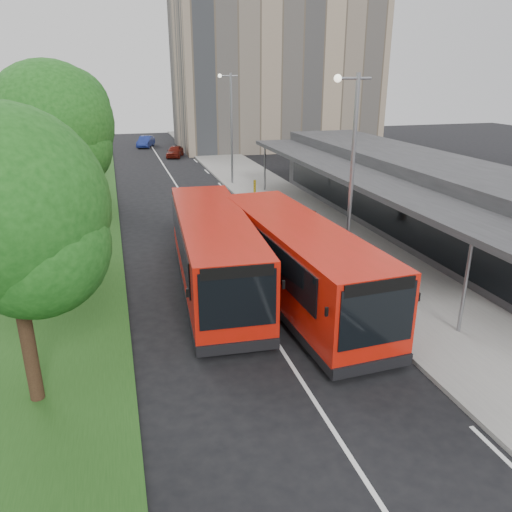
# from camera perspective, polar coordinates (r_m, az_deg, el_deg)

# --- Properties ---
(ground) EXTENTS (120.00, 120.00, 0.00)m
(ground) POSITION_cam_1_polar(r_m,az_deg,el_deg) (17.79, 0.55, -7.00)
(ground) COLOR black
(ground) RESTS_ON ground
(pavement) EXTENTS (5.00, 80.00, 0.15)m
(pavement) POSITION_cam_1_polar(r_m,az_deg,el_deg) (37.58, 0.70, 7.80)
(pavement) COLOR gray
(pavement) RESTS_ON ground
(grass_verge) EXTENTS (5.00, 80.00, 0.10)m
(grass_verge) POSITION_cam_1_polar(r_m,az_deg,el_deg) (36.17, -19.57, 6.10)
(grass_verge) COLOR #1F4716
(grass_verge) RESTS_ON ground
(lane_centre_line) EXTENTS (0.12, 70.00, 0.01)m
(lane_centre_line) POSITION_cam_1_polar(r_m,az_deg,el_deg) (31.57, -7.21, 5.11)
(lane_centre_line) COLOR silver
(lane_centre_line) RESTS_ON ground
(kerb_dashes) EXTENTS (0.12, 56.00, 0.01)m
(kerb_dashes) POSITION_cam_1_polar(r_m,az_deg,el_deg) (35.98, -3.00, 7.10)
(kerb_dashes) COLOR silver
(kerb_dashes) RESTS_ON ground
(office_block) EXTENTS (22.00, 12.00, 18.00)m
(office_block) POSITION_cam_1_polar(r_m,az_deg,el_deg) (60.10, 2.16, 20.99)
(office_block) COLOR gray
(office_block) RESTS_ON ground
(station_building) EXTENTS (7.70, 26.00, 4.00)m
(station_building) POSITION_cam_1_polar(r_m,az_deg,el_deg) (28.46, 17.33, 6.92)
(station_building) COLOR #2C2C2E
(station_building) RESTS_ON ground
(tree_near) EXTENTS (4.74, 4.74, 7.62)m
(tree_near) POSITION_cam_1_polar(r_m,az_deg,el_deg) (12.88, -26.65, 3.62)
(tree_near) COLOR #301C13
(tree_near) RESTS_ON ground
(tree_mid) EXTENTS (5.45, 5.45, 8.76)m
(tree_mid) POSITION_cam_1_polar(r_m,az_deg,el_deg) (24.48, -22.31, 12.93)
(tree_mid) COLOR #301C13
(tree_mid) RESTS_ON ground
(tree_far) EXTENTS (5.37, 5.37, 8.62)m
(tree_far) POSITION_cam_1_polar(r_m,az_deg,el_deg) (36.40, -20.55, 14.92)
(tree_far) COLOR #301C13
(tree_far) RESTS_ON ground
(lamp_post_near) EXTENTS (1.44, 0.28, 8.00)m
(lamp_post_near) POSITION_cam_1_polar(r_m,az_deg,el_deg) (19.51, 10.72, 9.78)
(lamp_post_near) COLOR gray
(lamp_post_near) RESTS_ON pavement
(lamp_post_far) EXTENTS (1.44, 0.28, 8.00)m
(lamp_post_far) POSITION_cam_1_polar(r_m,az_deg,el_deg) (38.31, -2.95, 15.04)
(lamp_post_far) COLOR gray
(lamp_post_far) RESTS_ON pavement
(bus_main) EXTENTS (3.29, 10.90, 3.05)m
(bus_main) POSITION_cam_1_polar(r_m,az_deg,el_deg) (18.36, 4.82, -0.83)
(bus_main) COLOR red
(bus_main) RESTS_ON ground
(bus_second) EXTENTS (3.44, 10.89, 3.04)m
(bus_second) POSITION_cam_1_polar(r_m,az_deg,el_deg) (19.49, -4.82, 0.42)
(bus_second) COLOR red
(bus_second) RESTS_ON ground
(litter_bin) EXTENTS (0.66, 0.66, 0.90)m
(litter_bin) POSITION_cam_1_polar(r_m,az_deg,el_deg) (27.52, 6.35, 4.17)
(litter_bin) COLOR #382217
(litter_bin) RESTS_ON pavement
(bollard) EXTENTS (0.19, 0.19, 1.09)m
(bollard) POSITION_cam_1_polar(r_m,az_deg,el_deg) (34.65, -0.15, 7.79)
(bollard) COLOR #E3B50B
(bollard) RESTS_ON pavement
(car_near) EXTENTS (2.39, 3.72, 1.18)m
(car_near) POSITION_cam_1_polar(r_m,az_deg,el_deg) (52.93, -9.25, 11.73)
(car_near) COLOR #5E140D
(car_near) RESTS_ON ground
(car_far) EXTENTS (2.44, 4.05, 1.26)m
(car_far) POSITION_cam_1_polar(r_m,az_deg,el_deg) (61.04, -12.49, 12.65)
(car_far) COLOR navy
(car_far) RESTS_ON ground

